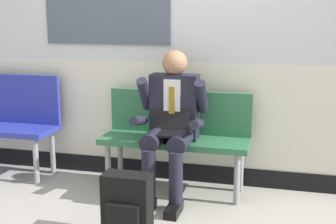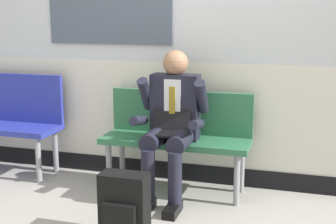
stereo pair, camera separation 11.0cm
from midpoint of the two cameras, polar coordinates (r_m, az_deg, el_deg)
ground_plane at (r=3.76m, az=-1.35°, el=-11.58°), size 18.00×18.00×0.00m
station_wall at (r=4.09m, az=1.01°, el=10.89°), size 5.90×0.17×2.87m
bench_with_person at (r=3.93m, az=0.28°, el=-2.53°), size 1.27×0.42×0.86m
person_seated at (r=3.72m, az=-0.48°, el=-1.21°), size 0.57×0.70×1.23m
backpack at (r=3.18m, az=-6.21°, el=-11.81°), size 0.33×0.21×0.46m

